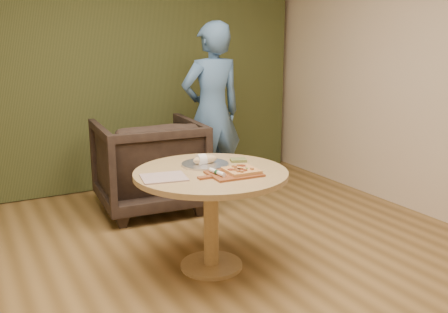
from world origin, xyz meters
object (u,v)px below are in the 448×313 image
pizza_paddle (233,174)px  serving_tray (205,164)px  flatbread_pizza (241,170)px  person_standing (212,113)px  pedestal_table (211,190)px  armchair (148,160)px  bread_roll (204,160)px  cutlery_roll (217,172)px

pizza_paddle → serving_tray: size_ratio=1.27×
flatbread_pizza → person_standing: (0.62, 1.64, 0.14)m
pedestal_table → armchair: armchair is taller
armchair → person_standing: size_ratio=0.54×
armchair → pedestal_table: bearing=92.4°
bread_roll → flatbread_pizza: bearing=-70.5°
flatbread_pizza → bread_roll: bearing=109.5°
serving_tray → cutlery_roll: bearing=-101.5°
bread_roll → person_standing: size_ratio=0.11×
pedestal_table → flatbread_pizza: 0.28m
cutlery_roll → person_standing: size_ratio=0.11×
serving_tray → bread_roll: bearing=180.0°
pizza_paddle → bread_roll: bearing=102.7°
pedestal_table → cutlery_roll: 0.23m
pedestal_table → armchair: (0.06, 1.46, -0.11)m
flatbread_pizza → armchair: armchair is taller
serving_tray → armchair: size_ratio=0.36×
pedestal_table → flatbread_pizza: (0.15, -0.17, 0.17)m
pizza_paddle → person_standing: bearing=70.3°
flatbread_pizza → serving_tray: 0.36m
pedestal_table → flatbread_pizza: flatbread_pizza is taller
pedestal_table → serving_tray: 0.23m
flatbread_pizza → armchair: bearing=93.3°
person_standing → pizza_paddle: bearing=66.6°
cutlery_roll → armchair: bearing=81.4°
flatbread_pizza → bread_roll: 0.36m
flatbread_pizza → serving_tray: flatbread_pizza is taller
armchair → person_standing: bearing=-174.9°
bread_roll → armchair: bearing=88.8°
flatbread_pizza → person_standing: 1.76m
pedestal_table → bread_roll: (0.03, 0.17, 0.18)m
pizza_paddle → flatbread_pizza: (0.06, -0.01, 0.02)m
flatbread_pizza → pizza_paddle: bearing=172.3°
cutlery_roll → bread_roll: bearing=74.4°
cutlery_roll → armchair: size_ratio=0.20×
cutlery_roll → flatbread_pizza: bearing=-14.5°
pizza_paddle → cutlery_roll: (-0.11, 0.02, 0.02)m
pedestal_table → serving_tray: size_ratio=3.13×
pedestal_table → flatbread_pizza: size_ratio=4.82×
pedestal_table → armchair: 1.47m
flatbread_pizza → bread_roll: (-0.12, 0.34, 0.02)m
pizza_paddle → armchair: size_ratio=0.45×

